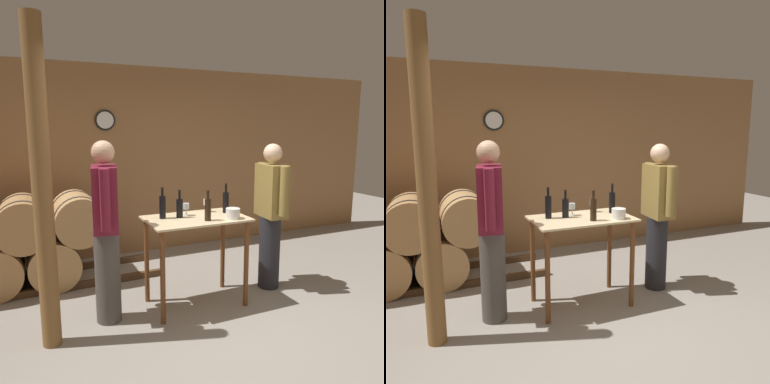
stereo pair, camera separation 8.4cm
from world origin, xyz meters
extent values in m
plane|color=gray|center=(0.00, 0.00, 0.00)|extent=(14.00, 14.00, 0.00)
cube|color=#996B42|center=(0.00, 2.54, 1.35)|extent=(8.40, 0.05, 2.70)
cylinder|color=black|center=(-0.56, 2.50, 1.94)|extent=(0.28, 0.03, 0.28)
cylinder|color=white|center=(-0.56, 2.48, 1.94)|extent=(0.23, 0.01, 0.23)
cube|color=#4C331E|center=(-1.98, 2.11, 0.04)|extent=(3.73, 0.06, 0.08)
cylinder|color=#38383D|center=(-1.98, 2.03, 0.29)|extent=(0.59, 0.03, 0.59)
cylinder|color=tan|center=(-1.37, 1.81, 0.29)|extent=(0.57, 0.76, 0.57)
cylinder|color=#38383D|center=(-1.37, 1.58, 0.29)|extent=(0.59, 0.03, 0.59)
cylinder|color=#38383D|center=(-1.37, 2.03, 0.29)|extent=(0.59, 0.03, 0.59)
cylinder|color=#AD7F4C|center=(-1.67, 1.81, 0.78)|extent=(0.57, 0.76, 0.57)
cylinder|color=#38383D|center=(-1.67, 1.58, 0.78)|extent=(0.59, 0.03, 0.59)
cylinder|color=#38383D|center=(-1.67, 2.03, 0.78)|extent=(0.59, 0.03, 0.59)
cylinder|color=tan|center=(-1.07, 1.81, 0.78)|extent=(0.57, 0.76, 0.57)
cylinder|color=#38383D|center=(-1.07, 1.58, 0.78)|extent=(0.59, 0.03, 0.59)
cylinder|color=#38383D|center=(-1.07, 2.03, 0.78)|extent=(0.59, 0.03, 0.59)
cube|color=beige|center=(-0.04, 0.62, 0.93)|extent=(1.03, 0.63, 0.02)
cylinder|color=brown|center=(-0.49, 0.37, 0.46)|extent=(0.05, 0.05, 0.92)
cylinder|color=brown|center=(0.42, 0.37, 0.46)|extent=(0.05, 0.05, 0.92)
cylinder|color=brown|center=(-0.49, 0.87, 0.46)|extent=(0.05, 0.05, 0.92)
cylinder|color=brown|center=(0.42, 0.87, 0.46)|extent=(0.05, 0.05, 0.92)
cylinder|color=brown|center=(-1.49, 0.43, 1.35)|extent=(0.16, 0.16, 2.70)
cylinder|color=black|center=(-0.36, 0.72, 1.05)|extent=(0.07, 0.07, 0.23)
cylinder|color=black|center=(-0.36, 0.72, 1.21)|extent=(0.02, 0.02, 0.09)
cylinder|color=black|center=(-0.36, 0.72, 1.24)|extent=(0.03, 0.03, 0.02)
cylinder|color=black|center=(-0.19, 0.69, 1.03)|extent=(0.07, 0.07, 0.19)
cylinder|color=black|center=(-0.19, 0.69, 1.18)|extent=(0.02, 0.02, 0.10)
cylinder|color=black|center=(-0.19, 0.69, 1.21)|extent=(0.03, 0.03, 0.02)
cylinder|color=black|center=(0.02, 0.46, 1.05)|extent=(0.06, 0.06, 0.22)
cylinder|color=black|center=(0.02, 0.46, 1.20)|extent=(0.02, 0.02, 0.08)
cylinder|color=black|center=(0.02, 0.46, 1.23)|extent=(0.03, 0.03, 0.02)
cylinder|color=black|center=(0.35, 0.70, 1.05)|extent=(0.07, 0.07, 0.22)
cylinder|color=black|center=(0.35, 0.70, 1.21)|extent=(0.02, 0.02, 0.10)
cylinder|color=black|center=(0.35, 0.70, 1.25)|extent=(0.03, 0.03, 0.02)
cylinder|color=silver|center=(-0.09, 0.75, 0.94)|extent=(0.06, 0.06, 0.00)
cylinder|color=silver|center=(-0.09, 0.75, 0.97)|extent=(0.01, 0.01, 0.06)
cylinder|color=silver|center=(-0.09, 0.75, 1.04)|extent=(0.06, 0.06, 0.06)
cylinder|color=silver|center=(0.18, 0.81, 0.94)|extent=(0.06, 0.06, 0.00)
cylinder|color=silver|center=(0.18, 0.81, 0.98)|extent=(0.01, 0.01, 0.07)
cylinder|color=silver|center=(0.18, 0.81, 1.05)|extent=(0.07, 0.07, 0.07)
cylinder|color=white|center=(0.29, 0.43, 0.99)|extent=(0.14, 0.14, 0.11)
cylinder|color=#232328|center=(0.92, 0.66, 0.42)|extent=(0.24, 0.24, 0.85)
cube|color=olive|center=(0.92, 0.66, 1.14)|extent=(0.25, 0.42, 0.59)
sphere|color=beige|center=(0.92, 0.66, 1.57)|extent=(0.21, 0.21, 0.21)
cylinder|color=olive|center=(0.94, 0.91, 1.17)|extent=(0.09, 0.09, 0.53)
cylinder|color=olive|center=(0.90, 0.41, 1.17)|extent=(0.09, 0.09, 0.53)
cylinder|color=#4C4742|center=(-0.95, 0.64, 0.45)|extent=(0.24, 0.24, 0.90)
cube|color=maroon|center=(-0.95, 0.64, 1.20)|extent=(0.29, 0.43, 0.60)
sphere|color=tan|center=(-0.95, 0.64, 1.63)|extent=(0.21, 0.21, 0.21)
cylinder|color=maroon|center=(-0.99, 0.40, 1.23)|extent=(0.09, 0.09, 0.54)
cylinder|color=maroon|center=(-0.91, 0.89, 1.23)|extent=(0.09, 0.09, 0.54)
camera|label=1|loc=(-1.59, -2.77, 1.85)|focal=35.00mm
camera|label=2|loc=(-1.51, -2.80, 1.85)|focal=35.00mm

